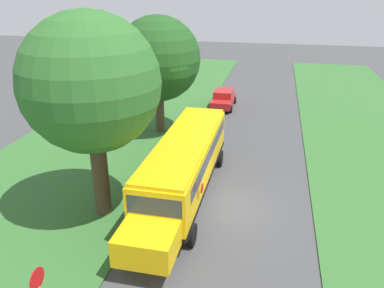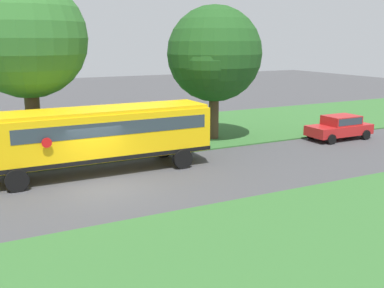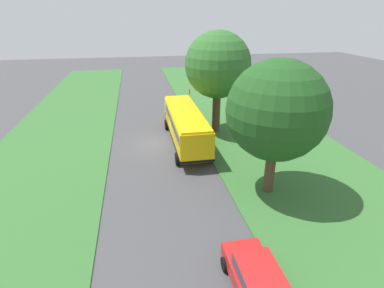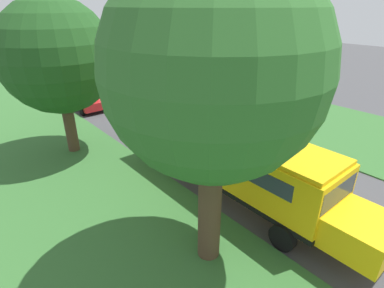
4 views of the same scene
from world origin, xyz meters
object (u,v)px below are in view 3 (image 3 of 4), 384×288
Objects in this scene: oak_tree_roadside_mid at (273,111)px; car_red_nearest at (258,280)px; school_bus at (185,123)px; oak_tree_beside_bus at (218,65)px; stop_sign at (190,97)px.

car_red_nearest is at bearing 64.74° from oak_tree_roadside_mid.
school_bus is 10.06m from oak_tree_roadside_mid.
oak_tree_roadside_mid is (-3.85, 8.61, 3.49)m from school_bus.
oak_tree_beside_bus is 11.01m from oak_tree_roadside_mid.
oak_tree_beside_bus is at bearing 100.63° from stop_sign.
oak_tree_roadside_mid reaches higher than car_red_nearest.
stop_sign is at bearing -102.52° from school_bus.
oak_tree_beside_bus is 1.11× the size of oak_tree_roadside_mid.
oak_tree_beside_bus is 3.45× the size of stop_sign.
car_red_nearest is 25.65m from stop_sign.
oak_tree_roadside_mid is at bearing -115.26° from car_red_nearest.
car_red_nearest is at bearing 80.38° from oak_tree_beside_bus.
oak_tree_beside_bus is 8.63m from stop_sign.
oak_tree_roadside_mid reaches higher than school_bus.
school_bus is at bearing 34.30° from oak_tree_beside_bus.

